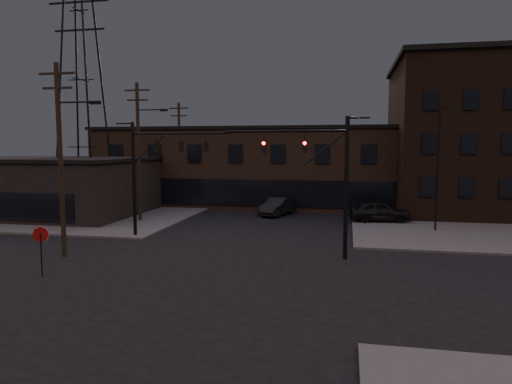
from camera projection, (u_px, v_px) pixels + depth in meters
ground at (211, 274)px, 22.68m from camera, size 140.00×140.00×0.00m
sidewalk_nw at (73, 205)px, 48.45m from camera, size 30.00×30.00×0.15m
building_row at (286, 168)px, 49.57m from camera, size 40.00×12.00×8.00m
building_left at (54, 188)px, 41.96m from camera, size 16.00×12.00×5.00m
traffic_signal_near at (326, 172)px, 25.51m from camera, size 7.12×0.24×8.00m
traffic_signal_far at (151, 166)px, 31.29m from camera, size 7.12×0.24×8.00m
stop_sign at (41, 240)px, 22.13m from camera, size 0.72×0.33×2.48m
utility_pole_near at (61, 155)px, 25.89m from camera, size 3.70×0.28×11.00m
utility_pole_mid at (139, 149)px, 37.76m from camera, size 3.70×0.28×11.50m
utility_pole_far at (179, 151)px, 49.71m from camera, size 2.20×0.28×11.00m
transmission_tower at (81, 80)px, 42.50m from camera, size 7.00×7.00×25.00m
lot_light_a at (438, 158)px, 33.21m from camera, size 1.50×0.28×9.14m
lot_light_b at (505, 156)px, 36.91m from camera, size 1.50×0.28×9.14m
parked_car_lot_a at (379, 211)px, 37.61m from camera, size 5.20×2.69×1.69m
car_crossing at (278, 206)px, 41.94m from camera, size 3.10×5.22×1.62m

